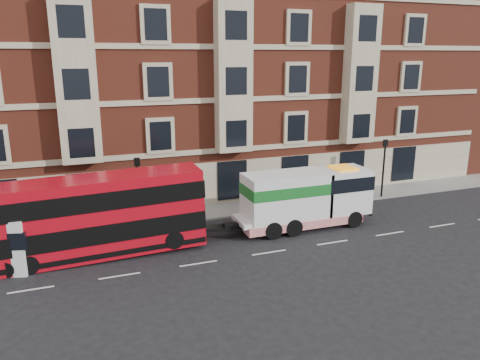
% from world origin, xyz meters
% --- Properties ---
extents(ground, '(120.00, 120.00, 0.00)m').
position_xyz_m(ground, '(0.00, 0.00, 0.00)').
color(ground, black).
rests_on(ground, ground).
extents(sidewalk, '(90.00, 3.00, 0.15)m').
position_xyz_m(sidewalk, '(0.00, 7.50, 0.07)').
color(sidewalk, slate).
rests_on(sidewalk, ground).
extents(victorian_terrace, '(45.00, 12.00, 20.40)m').
position_xyz_m(victorian_terrace, '(0.50, 15.00, 10.07)').
color(victorian_terrace, brown).
rests_on(victorian_terrace, ground).
extents(lamp_post_west, '(0.35, 0.15, 4.35)m').
position_xyz_m(lamp_post_west, '(-6.00, 6.20, 2.68)').
color(lamp_post_west, black).
rests_on(lamp_post_west, sidewalk).
extents(lamp_post_east, '(0.35, 0.15, 4.35)m').
position_xyz_m(lamp_post_east, '(12.00, 6.20, 2.68)').
color(lamp_post_east, black).
rests_on(lamp_post_east, sidewalk).
extents(double_decker_bus, '(10.77, 2.47, 4.36)m').
position_xyz_m(double_decker_bus, '(-8.49, 2.82, 2.31)').
color(double_decker_bus, '#B70A17').
rests_on(double_decker_bus, ground).
extents(tow_truck, '(8.62, 2.55, 3.59)m').
position_xyz_m(tow_truck, '(3.56, 2.82, 1.91)').
color(tow_truck, white).
rests_on(tow_truck, ground).
extents(pedestrian, '(0.63, 0.46, 1.58)m').
position_xyz_m(pedestrian, '(-11.15, 6.20, 0.94)').
color(pedestrian, black).
rests_on(pedestrian, sidewalk).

